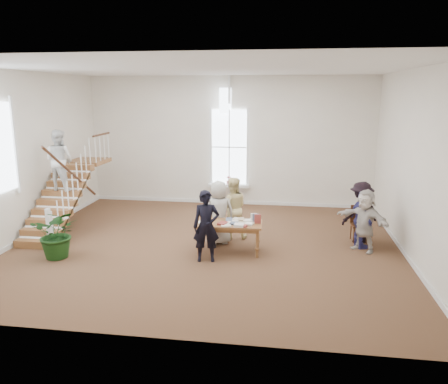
% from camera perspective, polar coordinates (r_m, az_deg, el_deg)
% --- Properties ---
extents(ground, '(10.00, 10.00, 0.00)m').
position_cam_1_polar(ground, '(11.59, -2.26, -6.95)').
color(ground, '#4D371E').
rests_on(ground, ground).
extents(room_shell, '(10.49, 10.00, 10.00)m').
position_cam_1_polar(room_shell, '(15.64, 0.65, -0.15)').
color(room_shell, white).
rests_on(room_shell, ground).
extents(staircase, '(1.10, 4.10, 2.92)m').
position_cam_1_polar(staircase, '(13.31, -20.44, 2.07)').
color(staircase, brown).
rests_on(staircase, ground).
extents(library_table, '(1.67, 0.88, 0.83)m').
position_cam_1_polar(library_table, '(10.89, 0.80, -4.44)').
color(library_table, brown).
rests_on(library_table, ground).
extents(police_officer, '(0.69, 0.51, 1.72)m').
position_cam_1_polar(police_officer, '(10.30, -2.34, -4.48)').
color(police_officer, black).
rests_on(police_officer, ground).
extents(elderly_woman, '(0.97, 0.80, 1.70)m').
position_cam_1_polar(elderly_woman, '(11.47, -0.70, -2.71)').
color(elderly_woman, '#BAB7AC').
rests_on(elderly_woman, ground).
extents(person_yellow, '(0.94, 0.79, 1.70)m').
position_cam_1_polar(person_yellow, '(11.90, 1.10, -2.11)').
color(person_yellow, beige).
rests_on(person_yellow, ground).
extents(woman_cluster_a, '(0.67, 0.96, 1.51)m').
position_cam_1_polar(woman_cluster_a, '(11.70, 17.50, -3.47)').
color(woman_cluster_a, navy).
rests_on(woman_cluster_a, ground).
extents(woman_cluster_b, '(1.23, 1.05, 1.65)m').
position_cam_1_polar(woman_cluster_b, '(12.12, 17.42, -2.56)').
color(woman_cluster_b, black).
rests_on(woman_cluster_b, ground).
extents(woman_cluster_c, '(1.39, 1.37, 1.59)m').
position_cam_1_polar(woman_cluster_c, '(11.51, 17.90, -3.56)').
color(woman_cluster_c, beige).
rests_on(woman_cluster_c, ground).
extents(floor_plant, '(1.28, 1.17, 1.23)m').
position_cam_1_polar(floor_plant, '(11.30, -20.89, -5.06)').
color(floor_plant, '#143811').
rests_on(floor_plant, ground).
extents(side_chair, '(0.46, 0.46, 0.96)m').
position_cam_1_polar(side_chair, '(12.35, 17.18, -3.67)').
color(side_chair, '#321E0D').
rests_on(side_chair, ground).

